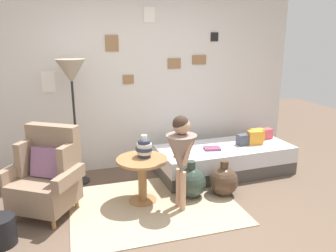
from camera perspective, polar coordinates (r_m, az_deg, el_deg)
The scene contains 17 objects.
ground_plane at distance 3.47m, azimuth 2.34°, elevation -17.95°, with size 12.00×12.00×0.00m, color brown.
gallery_wall at distance 4.82m, azimuth -5.24°, elevation 8.03°, with size 4.80×0.12×2.60m.
rug at distance 3.93m, azimuth -2.43°, elevation -13.60°, with size 1.89×1.46×0.01m, color tan.
armchair at distance 3.85m, azimuth -20.25°, elevation -8.04°, with size 0.90×0.85×0.97m.
daybed at distance 4.80m, azimuth 9.75°, elevation -5.75°, with size 1.93×0.88×0.40m.
pillow_head at distance 5.21m, azimuth 16.67°, elevation -1.29°, with size 0.17×0.12×0.15m, color #D64C56.
pillow_mid at distance 5.04m, azimuth 15.22°, elevation -1.55°, with size 0.19×0.12×0.19m, color orange.
pillow_back at distance 4.89m, azimuth 14.90°, elevation -1.96°, with size 0.21×0.12×0.20m, color orange.
pillow_extra at distance 4.83m, azimuth 13.00°, elevation -2.32°, with size 0.19×0.12×0.16m, color #474C56.
side_table at distance 3.87m, azimuth -4.51°, elevation -7.73°, with size 0.59×0.59×0.54m.
vase_striped at distance 3.83m, azimuth -4.15°, elevation -3.82°, with size 0.20×0.20×0.26m.
floor_lamp at distance 4.30m, azimuth -16.43°, elevation 8.10°, with size 0.37×0.37×1.64m.
person_child at distance 3.59m, azimuth 2.32°, elevation -4.34°, with size 0.34×0.34×1.09m.
book_on_daybed at distance 4.57m, azimuth 7.68°, elevation -3.88°, with size 0.22×0.16×0.03m, color #7F3D62.
demijohn_near at distance 4.06m, azimuth 3.97°, elevation -9.68°, with size 0.38×0.38×0.46m.
demijohn_far at distance 4.16m, azimuth 9.63°, elevation -9.36°, with size 0.36×0.36×0.45m.
magazine_basket at distance 3.59m, azimuth -27.10°, elevation -15.94°, with size 0.28×0.28×0.28m, color black.
Camera 1 is at (-0.98, -2.74, 1.89)m, focal length 35.08 mm.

